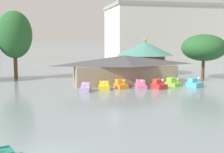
{
  "coord_description": "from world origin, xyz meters",
  "views": [
    {
      "loc": [
        -0.06,
        -18.32,
        7.56
      ],
      "look_at": [
        8.35,
        17.05,
        3.06
      ],
      "focal_mm": 47.87,
      "sensor_mm": 36.0,
      "label": 1
    }
  ],
  "objects": [
    {
      "name": "pedal_boat_lime",
      "position": [
        21.0,
        26.74,
        0.52
      ],
      "size": [
        2.37,
        2.92,
        1.42
      ],
      "rotation": [
        0.0,
        0.0,
        -1.24
      ],
      "color": "#8CCC3F",
      "rests_on": "ground"
    },
    {
      "name": "pedal_boat_pink",
      "position": [
        15.02,
        25.65,
        0.5
      ],
      "size": [
        1.89,
        2.92,
        1.41
      ],
      "rotation": [
        0.0,
        0.0,
        -1.72
      ],
      "color": "pink",
      "rests_on": "ground"
    },
    {
      "name": "pedal_boat_yellow",
      "position": [
        9.18,
        25.79,
        0.48
      ],
      "size": [
        2.13,
        2.78,
        1.41
      ],
      "rotation": [
        0.0,
        0.0,
        -1.77
      ],
      "color": "yellow",
      "rests_on": "ground"
    },
    {
      "name": "shoreline_tree_right",
      "position": [
        30.44,
        33.57,
        6.01
      ],
      "size": [
        8.57,
        8.57,
        8.58
      ],
      "color": "brown",
      "rests_on": "ground"
    },
    {
      "name": "boathouse",
      "position": [
        13.79,
        30.75,
        2.57
      ],
      "size": [
        18.4,
        6.97,
        4.89
      ],
      "color": "gray",
      "rests_on": "ground"
    },
    {
      "name": "green_roof_pavilion",
      "position": [
        22.7,
        45.37,
        4.16
      ],
      "size": [
        12.76,
        12.76,
        7.77
      ],
      "color": "brown",
      "rests_on": "ground"
    },
    {
      "name": "pedal_boat_orange",
      "position": [
        12.05,
        26.55,
        0.53
      ],
      "size": [
        1.93,
        2.74,
        1.45
      ],
      "rotation": [
        0.0,
        0.0,
        -1.4
      ],
      "color": "orange",
      "rests_on": "ground"
    },
    {
      "name": "shoreline_tree_mid",
      "position": [
        -4.89,
        41.78,
        8.47
      ],
      "size": [
        6.68,
        6.68,
        13.01
      ],
      "color": "brown",
      "rests_on": "ground"
    },
    {
      "name": "pedal_boat_cyan",
      "position": [
        23.72,
        24.8,
        0.55
      ],
      "size": [
        1.89,
        2.79,
        1.69
      ],
      "rotation": [
        0.0,
        0.0,
        -1.33
      ],
      "color": "#4CB7CC",
      "rests_on": "ground"
    },
    {
      "name": "pedal_boat_lavender",
      "position": [
        6.2,
        24.72,
        0.48
      ],
      "size": [
        2.21,
        3.12,
        1.46
      ],
      "rotation": [
        0.0,
        0.0,
        -1.88
      ],
      "color": "#B299D8",
      "rests_on": "ground"
    },
    {
      "name": "background_building_block",
      "position": [
        40.06,
        70.15,
        9.04
      ],
      "size": [
        39.38,
        19.94,
        18.03
      ],
      "color": "silver",
      "rests_on": "ground"
    },
    {
      "name": "pedal_boat_red",
      "position": [
        17.63,
        24.55,
        0.58
      ],
      "size": [
        2.1,
        2.6,
        1.61
      ],
      "rotation": [
        0.0,
        0.0,
        -1.33
      ],
      "color": "red",
      "rests_on": "ground"
    }
  ]
}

